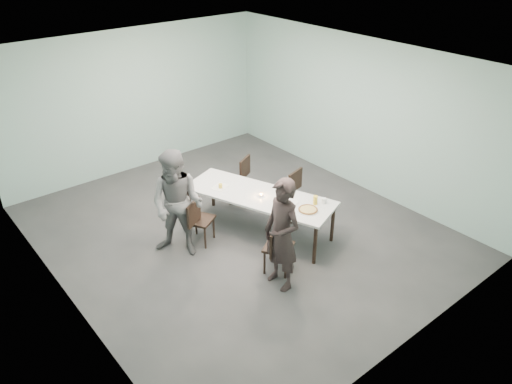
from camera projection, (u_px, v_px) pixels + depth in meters
ground at (238, 231)px, 8.87m from camera, size 7.00×7.00×0.00m
room_shell at (236, 124)px, 7.90m from camera, size 6.02×7.02×3.01m
table at (259, 197)px, 8.52m from camera, size 1.77×2.75×0.75m
chair_near_left at (277, 246)px, 7.59m from camera, size 0.64×0.58×0.87m
chair_far_left at (197, 218)px, 8.29m from camera, size 0.64×0.57×0.87m
chair_near_right at (292, 191)px, 9.11m from camera, size 0.65×0.51×0.87m
chair_far_right at (243, 178)px, 9.59m from camera, size 0.65×0.57×0.87m
diner_near at (282, 235)px, 7.17m from camera, size 0.43×0.65×1.77m
diner_far at (177, 204)px, 7.89m from camera, size 1.07×1.12×1.82m
pizza at (308, 210)px, 8.02m from camera, size 0.34×0.34×0.04m
side_plate at (293, 202)px, 8.27m from camera, size 0.18×0.18×0.01m
beer_glass at (315, 200)px, 8.17m from camera, size 0.08×0.08×0.15m
water_tumbler at (324, 201)px, 8.22m from camera, size 0.08×0.08×0.09m
tealight at (261, 195)px, 8.42m from camera, size 0.06×0.06×0.05m
amber_tumbler at (220, 186)px, 8.68m from camera, size 0.07×0.07×0.08m
menu at (220, 187)px, 8.73m from camera, size 0.36×0.31×0.01m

